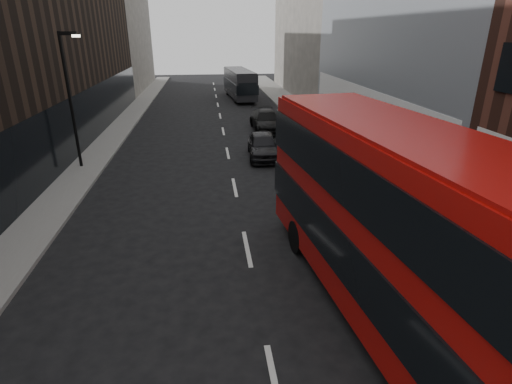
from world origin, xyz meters
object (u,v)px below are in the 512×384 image
object	(u,v)px
street_lamp	(70,92)
car_b	(299,150)
car_a	(263,145)
grey_bus	(240,83)
car_c	(266,121)
red_bus	(406,225)

from	to	relation	value
street_lamp	car_b	world-z (taller)	street_lamp
car_b	car_a	bearing A→B (deg)	162.00
street_lamp	grey_bus	world-z (taller)	street_lamp
car_c	car_a	bearing A→B (deg)	-101.81
grey_bus	car_b	size ratio (longest dim) A/B	2.59
street_lamp	red_bus	size ratio (longest dim) A/B	0.55
grey_bus	car_a	xyz separation A→B (m)	(-0.54, -22.91, -0.95)
car_b	car_c	size ratio (longest dim) A/B	0.74
street_lamp	car_a	distance (m)	10.90
car_a	grey_bus	bearing A→B (deg)	92.08
street_lamp	car_c	world-z (taller)	street_lamp
red_bus	grey_bus	distance (m)	38.03
red_bus	grey_bus	world-z (taller)	red_bus
car_c	street_lamp	bearing A→B (deg)	-147.57
grey_bus	car_b	world-z (taller)	grey_bus
car_a	car_c	bearing A→B (deg)	83.38
red_bus	car_c	bearing A→B (deg)	84.07
red_bus	car_b	xyz separation A→B (m)	(0.69, 14.24, -2.19)
street_lamp	car_b	distance (m)	12.83
car_a	car_c	xyz separation A→B (m)	(1.24, 6.99, -0.00)
car_a	street_lamp	bearing A→B (deg)	-171.84
street_lamp	car_a	world-z (taller)	street_lamp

